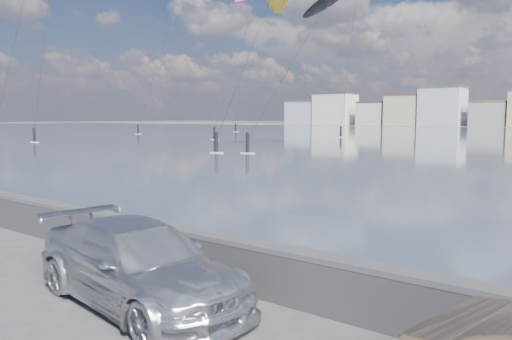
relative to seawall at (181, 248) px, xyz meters
The scene contains 4 objects.
ground 2.76m from the seawall, 90.00° to the right, with size 700.00×700.00×0.00m, color #333335.
seawall is the anchor object (origin of this frame).
car_silver 1.73m from the seawall, 69.93° to the right, with size 2.04×5.01×1.45m, color silver.
kitesurfer_0 48.20m from the seawall, 115.78° to the left, with size 9.97×16.00×17.79m.
Camera 1 is at (7.57, -4.53, 3.34)m, focal length 35.00 mm.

